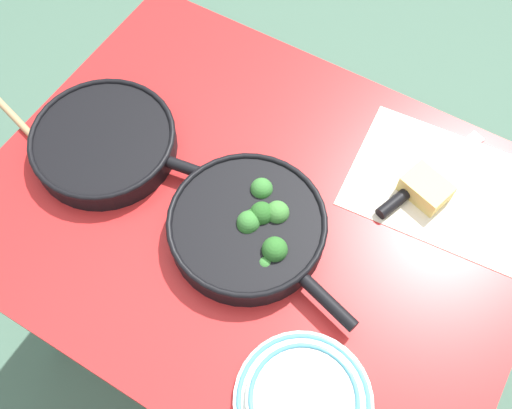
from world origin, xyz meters
TOP-DOWN VIEW (x-y plane):
  - ground_plane at (0.00, 0.00)m, footprint 14.00×14.00m
  - dining_table_red at (0.00, 0.00)m, footprint 1.05×0.82m
  - skillet_broccoli at (-0.02, 0.05)m, footprint 0.41×0.30m
  - skillet_eggs at (0.33, 0.04)m, footprint 0.45×0.29m
  - wooden_spoon at (0.49, 0.09)m, footprint 0.38×0.13m
  - parchment_sheet at (-0.29, -0.24)m, footprint 0.38×0.30m
  - grater_knife at (-0.25, -0.21)m, footprint 0.12×0.29m
  - cheese_block at (-0.27, -0.20)m, footprint 0.10×0.09m
  - dinner_plate_stack at (-0.25, 0.27)m, footprint 0.23×0.23m

SIDE VIEW (x-z plane):
  - ground_plane at x=0.00m, z-range 0.00..0.00m
  - dining_table_red at x=0.00m, z-range 0.27..1.00m
  - parchment_sheet at x=-0.29m, z-range 0.73..0.73m
  - wooden_spoon at x=0.49m, z-range 0.73..0.75m
  - grater_knife at x=-0.25m, z-range 0.73..0.75m
  - dinner_plate_stack at x=-0.25m, z-range 0.73..0.76m
  - cheese_block at x=-0.27m, z-range 0.73..0.77m
  - skillet_eggs at x=0.33m, z-range 0.73..0.78m
  - skillet_broccoli at x=-0.02m, z-range 0.72..0.80m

